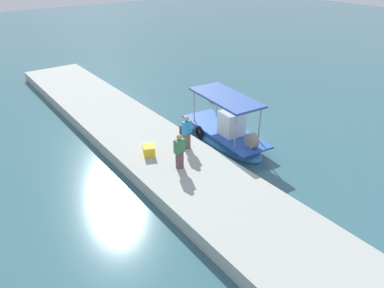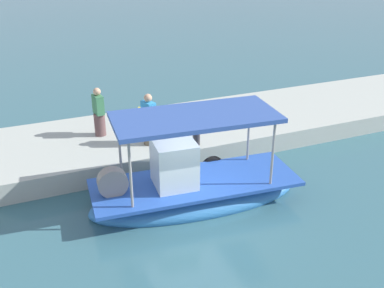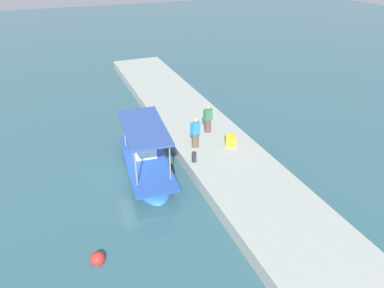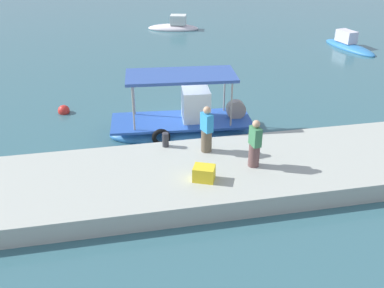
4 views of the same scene
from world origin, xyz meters
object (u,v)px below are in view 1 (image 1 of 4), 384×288
fisherman_by_crate (179,153)px  mooring_bollard (181,130)px  marker_buoy (213,100)px  main_fishing_boat (225,134)px  fisherman_near_bollard (187,134)px  cargo_crate (149,150)px

fisherman_by_crate → mooring_bollard: 3.40m
mooring_bollard → marker_buoy: bearing=126.1°
main_fishing_boat → mooring_bollard: 2.50m
fisherman_near_bollard → fisherman_by_crate: fisherman_near_bollard is taller
fisherman_near_bollard → main_fishing_boat: bearing=96.2°
fisherman_by_crate → cargo_crate: fisherman_by_crate is taller
mooring_bollard → cargo_crate: bearing=-71.0°
fisherman_by_crate → fisherman_near_bollard: bearing=134.6°
fisherman_near_bollard → marker_buoy: 8.32m
fisherman_near_bollard → marker_buoy: fisherman_near_bollard is taller
mooring_bollard → marker_buoy: size_ratio=0.98×
marker_buoy → fisherman_near_bollard: bearing=-48.7°
cargo_crate → marker_buoy: (-4.90, 8.07, -0.79)m
fisherman_near_bollard → cargo_crate: bearing=-105.3°
fisherman_by_crate → mooring_bollard: (-2.72, 1.99, -0.50)m
marker_buoy → fisherman_by_crate: bearing=-48.1°
main_fishing_boat → marker_buoy: (-5.11, 3.33, -0.35)m
mooring_bollard → cargo_crate: (0.87, -2.54, -0.03)m
mooring_bollard → marker_buoy: 6.90m
mooring_bollard → cargo_crate: mooring_bollard is taller
main_fishing_boat → marker_buoy: main_fishing_boat is taller
main_fishing_boat → cargo_crate: main_fishing_boat is taller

